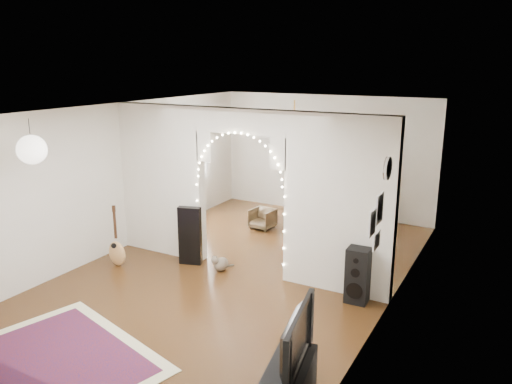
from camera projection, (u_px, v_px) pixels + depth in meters
The scene contains 24 objects.
floor at pixel (243, 268), 8.47m from camera, with size 7.50×7.50×0.00m, color black.
ceiling at pixel (242, 108), 7.79m from camera, with size 5.00×7.50×0.02m, color white.
wall_back at pixel (325, 155), 11.32m from camera, with size 5.00×0.02×2.70m, color silver.
wall_front at pixel (53, 275), 4.95m from camera, with size 5.00×0.02×2.70m, color silver.
wall_left at pixel (127, 175), 9.29m from camera, with size 0.02×7.50×2.70m, color silver.
wall_right at pixel (397, 213), 6.97m from camera, with size 0.02×7.50×2.70m, color silver.
divider_wall at pixel (242, 187), 8.11m from camera, with size 5.00×0.20×2.70m.
fairy_lights at pixel (238, 181), 7.97m from camera, with size 1.64×0.04×1.60m, color #FFEABF, non-canonical shape.
window at pixel (185, 153), 10.77m from camera, with size 0.04×1.20×1.40m, color white.
wall_clock at pixel (388, 168), 6.28m from camera, with size 0.31×0.31×0.03m, color white.
picture_frames at pixel (377, 222), 6.10m from camera, with size 0.02×0.50×0.70m, color white, non-canonical shape.
paper_lantern at pixel (32, 150), 6.75m from camera, with size 0.40×0.40×0.40m, color white.
ceiling_fan at pixel (294, 116), 9.57m from camera, with size 1.10×1.10×0.30m, color gold, non-canonical shape.
area_rug at pixel (57, 361), 5.84m from camera, with size 2.41×1.81×0.02m, color maroon.
guitar_case at pixel (190, 236), 8.55m from camera, with size 0.39×0.13×1.02m, color black.
acoustic_guitar at pixel (116, 244), 8.50m from camera, with size 0.38×0.26×0.91m.
tabby_cat at pixel (220, 264), 8.35m from camera, with size 0.29×0.47×0.31m.
floor_speaker at pixel (358, 275), 7.20m from camera, with size 0.33×0.30×0.83m.
tv at pixel (288, 339), 4.81m from camera, with size 1.07×0.14×0.62m, color black.
bookcase at pixel (350, 190), 10.95m from camera, with size 1.33×0.34×1.37m, color beige.
dining_table at pixel (340, 208), 9.59m from camera, with size 1.24×0.87×0.76m.
flower_vase at pixel (340, 199), 9.55m from camera, with size 0.18×0.18×0.19m, color silver.
dining_chair_left at pixel (262, 219), 10.46m from camera, with size 0.45×0.47×0.43m, color brown.
dining_chair_right at pixel (321, 235), 9.30m from camera, with size 0.60×0.61×0.56m, color brown.
Camera 1 is at (3.96, -6.80, 3.40)m, focal length 35.00 mm.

